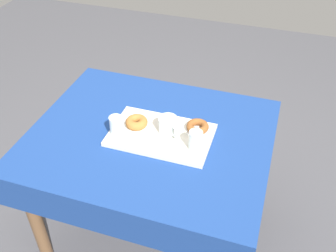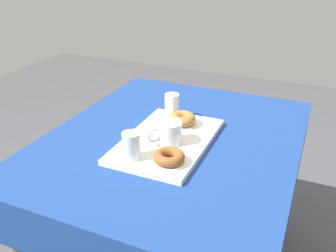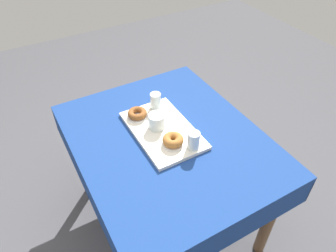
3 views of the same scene
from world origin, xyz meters
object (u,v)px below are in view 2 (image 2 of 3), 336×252
Objects in this scene: donut_plate_right at (182,124)px; tea_mug_left at (169,133)px; water_glass_near at (131,147)px; water_glass_far at (172,106)px; dining_table at (173,158)px; donut_plate_left at (169,162)px; sugar_donut_right at (182,119)px; sugar_donut_left at (169,157)px; serving_tray at (168,141)px.

tea_mug_left is at bearing -176.60° from donut_plate_right.
water_glass_near is at bearing 154.34° from tea_mug_left.
water_glass_near and water_glass_far have the same top height.
donut_plate_left is at bearing -161.05° from dining_table.
donut_plate_left is (0.02, -0.13, -0.04)m from water_glass_near.
water_glass_near is 0.85× the size of donut_plate_right.
water_glass_far reaches higher than sugar_donut_right.
water_glass_near reaches higher than donut_plate_left.
sugar_donut_left is at bearing -80.01° from water_glass_near.
donut_plate_right is (0.15, 0.01, -0.03)m from tea_mug_left.
serving_tray is 0.13m from sugar_donut_right.
dining_table is 0.12m from serving_tray.
serving_tray is 5.00× the size of water_glass_far.
donut_plate_left is at bearing -80.01° from water_glass_near.
serving_tray is 0.18m from sugar_donut_left.
serving_tray is 0.06m from tea_mug_left.
water_glass_far reaches higher than donut_plate_left.
dining_table is 10.74× the size of sugar_donut_right.
serving_tray is at bearing -161.47° from water_glass_far.
water_glass_near is 0.13m from donut_plate_left.
tea_mug_left reaches higher than donut_plate_right.
water_glass_far reaches higher than serving_tray.
water_glass_far is 0.10m from sugar_donut_right.
tea_mug_left reaches higher than sugar_donut_right.
sugar_donut_right is at bearing 3.40° from tea_mug_left.
tea_mug_left is 1.19× the size of water_glass_near.
dining_table is 10.16× the size of donut_plate_right.
sugar_donut_right is (0.12, -0.01, 0.04)m from serving_tray.
serving_tray is 0.13m from donut_plate_right.
water_glass_far is at bearing 18.53° from serving_tray.
water_glass_near is at bearing 99.99° from donut_plate_left.
water_glass_near reaches higher than sugar_donut_left.
donut_plate_right is at bearing -90.00° from sugar_donut_right.
donut_plate_right is at bearing -11.67° from water_glass_near.
sugar_donut_right is at bearing -11.67° from water_glass_near.
tea_mug_left is (-0.08, -0.02, 0.15)m from dining_table.
donut_plate_right is (0.12, -0.01, 0.01)m from serving_tray.
dining_table is 2.39× the size of serving_tray.
donut_plate_right is (0.28, 0.06, -0.02)m from sugar_donut_left.
sugar_donut_right is at bearing 12.66° from sugar_donut_left.
serving_tray is at bearing 175.46° from donut_plate_right.
dining_table is 0.22m from water_glass_far.
sugar_donut_left reaches higher than serving_tray.
sugar_donut_left is at bearing -158.49° from water_glass_far.
water_glass_near is at bearing -178.09° from water_glass_far.
water_glass_far is 0.11m from donut_plate_right.
tea_mug_left is 0.17m from water_glass_near.
dining_table is at bearing 172.09° from donut_plate_right.
water_glass_far is at bearing 20.64° from tea_mug_left.
tea_mug_left is at bearing -25.66° from water_glass_near.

